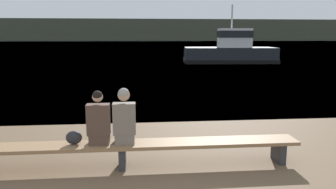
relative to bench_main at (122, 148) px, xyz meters
name	(u,v)px	position (x,y,z in m)	size (l,w,h in m)	color
water_surface	(135,42)	(-0.16, 123.09, -0.38)	(240.00, 240.00, 0.00)	#386084
far_shoreline	(135,30)	(-0.16, 141.53, 4.28)	(600.00, 12.00, 9.32)	#424738
bench_main	(122,148)	(0.00, 0.00, 0.00)	(6.59, 0.53, 0.46)	#8E6B47
person_left	(99,122)	(-0.41, 0.00, 0.50)	(0.41, 0.38, 0.99)	#4C382D
person_right	(124,119)	(0.05, 0.00, 0.54)	(0.41, 0.39, 1.03)	#70665B
shopping_bag	(74,138)	(-0.87, 0.03, 0.21)	(0.29, 0.16, 0.25)	#232328
tugboat_red	(230,52)	(8.62, 22.86, 0.57)	(8.30, 3.87, 5.04)	black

